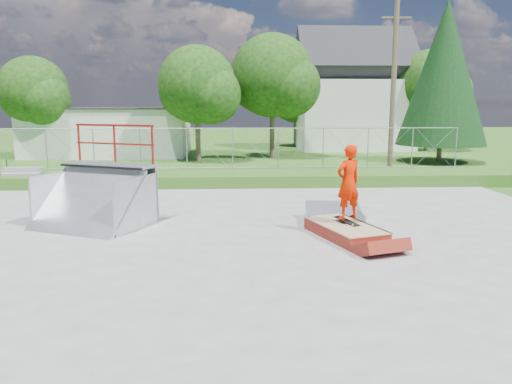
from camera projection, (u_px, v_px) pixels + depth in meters
ground at (234, 247)px, 11.72m from camera, size 120.00×120.00×0.00m
concrete_pad at (234, 246)px, 11.72m from camera, size 20.00×16.00×0.04m
grass_berm at (233, 178)px, 21.02m from camera, size 24.00×3.00×0.50m
grind_box at (345, 231)px, 12.50m from camera, size 1.81×2.58×0.35m
quarter_pipe at (91, 177)px, 13.44m from camera, size 3.45×3.24×2.75m
flat_bank_ramp at (334, 216)px, 13.99m from camera, size 1.69×1.79×0.47m
skateboard at (347, 221)px, 12.61m from camera, size 0.59×0.80×0.13m
skater at (348, 185)px, 12.44m from camera, size 0.81×0.70×1.87m
concrete_stairs at (19, 179)px, 19.80m from camera, size 1.50×1.60×0.80m
chain_link_fence at (233, 149)px, 21.81m from camera, size 20.00×0.06×1.80m
utility_building_flat at (110, 132)px, 32.71m from camera, size 10.00×6.00×3.00m
gable_house at (353, 97)px, 37.06m from camera, size 8.40×6.08×8.94m
utility_pole at (393, 89)px, 23.19m from camera, size 0.24×0.24×8.00m
tree_left_near at (201, 88)px, 28.44m from camera, size 4.76×4.48×6.65m
tree_center at (277, 79)px, 30.50m from camera, size 5.44×5.12×7.60m
tree_left_far at (36, 94)px, 29.99m from camera, size 4.42×4.16×6.18m
tree_right_far at (435, 86)px, 35.05m from camera, size 5.10×4.80×7.12m
tree_back_mid at (299, 100)px, 38.74m from camera, size 4.08×3.84×5.70m
conifer_tree at (444, 73)px, 28.14m from camera, size 5.04×5.04×9.10m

